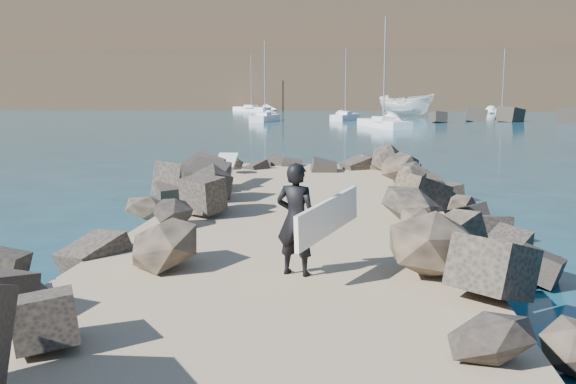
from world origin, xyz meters
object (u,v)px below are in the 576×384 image
(surfboard_resting, at_px, (224,170))
(surfer_with_board, at_px, (301,219))
(boat_imported, at_px, (406,105))
(sailboat_c, at_px, (383,124))

(surfboard_resting, bearing_deg, surfer_with_board, -75.46)
(surfboard_resting, distance_m, boat_imported, 63.70)
(surfboard_resting, bearing_deg, sailboat_c, 77.30)
(surfboard_resting, height_order, boat_imported, boat_imported)
(boat_imported, height_order, surfer_with_board, boat_imported)
(boat_imported, bearing_deg, sailboat_c, -162.09)
(sailboat_c, bearing_deg, boat_imported, 81.29)
(boat_imported, relative_size, surfer_with_board, 3.83)
(boat_imported, distance_m, sailboat_c, 24.18)
(surfboard_resting, relative_size, surfer_with_board, 1.15)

